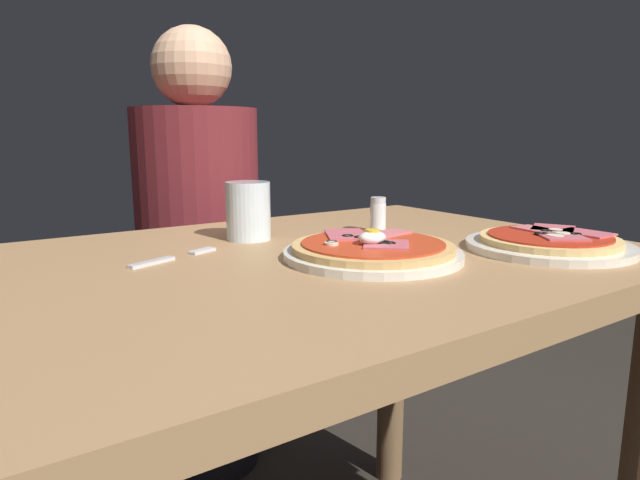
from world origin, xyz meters
The scene contains 7 objects.
dining_table centered at (0.00, 0.00, 0.62)m, with size 1.27×0.75×0.73m.
pizza_foreground centered at (0.18, -0.07, 0.75)m, with size 0.27×0.27×0.05m.
pizza_across_left centered at (0.45, -0.19, 0.74)m, with size 0.26×0.26×0.03m.
water_glass_near centered at (0.09, 0.17, 0.78)m, with size 0.08×0.08×0.10m.
fork centered at (-0.08, 0.09, 0.73)m, with size 0.15×0.07×0.00m.
salt_shaker centered at (0.33, 0.09, 0.77)m, with size 0.03×0.03×0.07m.
diner_person centered at (0.20, 0.67, 0.56)m, with size 0.32×0.32×1.18m.
Camera 1 is at (-0.35, -0.69, 0.92)m, focal length 30.88 mm.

